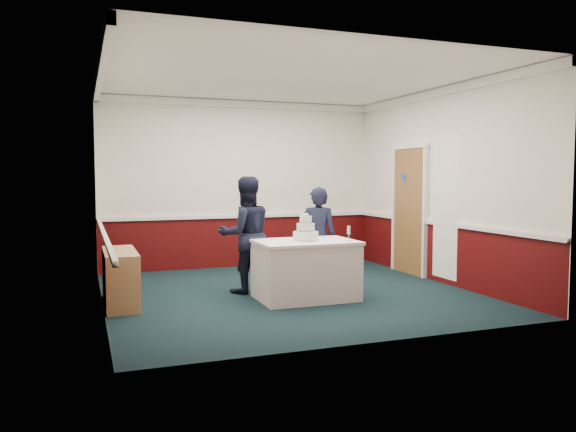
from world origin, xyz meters
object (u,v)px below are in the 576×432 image
object	(u,v)px
wedding_cake	(306,232)
cake_knife	(309,242)
cake_table	(306,269)
person_man	(246,235)
person_woman	(318,238)
sideboard	(121,278)
champagne_flute	(349,231)

from	to	relation	value
wedding_cake	cake_knife	distance (m)	0.23
cake_table	cake_knife	bearing A→B (deg)	-98.53
person_man	person_woman	xyz separation A→B (m)	(1.06, -0.13, -0.08)
person_woman	cake_knife	bearing A→B (deg)	86.68
wedding_cake	person_woman	world-z (taller)	person_woman
cake_table	wedding_cake	world-z (taller)	wedding_cake
cake_table	wedding_cake	xyz separation A→B (m)	(0.00, 0.00, 0.50)
sideboard	wedding_cake	size ratio (longest dim) A/B	3.30
sideboard	person_woman	xyz separation A→B (m)	(2.78, 0.07, 0.40)
wedding_cake	champagne_flute	bearing A→B (deg)	-29.25
cake_table	wedding_cake	size ratio (longest dim) A/B	3.63
sideboard	cake_knife	distance (m)	2.47
champagne_flute	sideboard	bearing A→B (deg)	164.80
cake_knife	person_woman	bearing A→B (deg)	67.40
champagne_flute	person_woman	xyz separation A→B (m)	(-0.07, 0.85, -0.18)
champagne_flute	person_man	bearing A→B (deg)	139.20
wedding_cake	champagne_flute	world-z (taller)	wedding_cake
sideboard	person_woman	size ratio (longest dim) A/B	0.80
wedding_cake	cake_table	bearing A→B (deg)	-90.00
sideboard	wedding_cake	distance (m)	2.47
cake_table	person_woman	world-z (taller)	person_woman
wedding_cake	sideboard	bearing A→B (deg)	168.11
wedding_cake	person_man	distance (m)	0.95
person_man	champagne_flute	bearing A→B (deg)	137.42
wedding_cake	person_man	bearing A→B (deg)	132.20
sideboard	wedding_cake	bearing A→B (deg)	-11.89
cake_table	champagne_flute	bearing A→B (deg)	-29.25
sideboard	person_woman	distance (m)	2.81
cake_table	champagne_flute	size ratio (longest dim) A/B	6.44
champagne_flute	wedding_cake	bearing A→B (deg)	150.75
wedding_cake	champagne_flute	distance (m)	0.57
wedding_cake	person_woman	size ratio (longest dim) A/B	0.24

